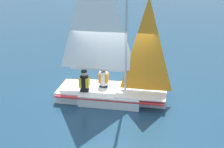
# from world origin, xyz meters

# --- Properties ---
(ground_plane) EXTENTS (260.00, 260.00, 0.00)m
(ground_plane) POSITION_xyz_m (0.00, 0.00, 0.00)
(ground_plane) COLOR navy
(sailboat_main) EXTENTS (4.13, 3.23, 5.89)m
(sailboat_main) POSITION_xyz_m (-0.03, 0.02, 0.82)
(sailboat_main) COLOR white
(sailboat_main) RESTS_ON ground_plane
(sailor_helm) EXTENTS (0.42, 0.40, 1.16)m
(sailor_helm) POSITION_xyz_m (-0.21, 0.36, 0.62)
(sailor_helm) COLOR black
(sailor_helm) RESTS_ON ground_plane
(sailor_crew) EXTENTS (0.42, 0.40, 1.16)m
(sailor_crew) POSITION_xyz_m (-0.98, 0.17, 0.63)
(sailor_crew) COLOR black
(sailor_crew) RESTS_ON ground_plane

